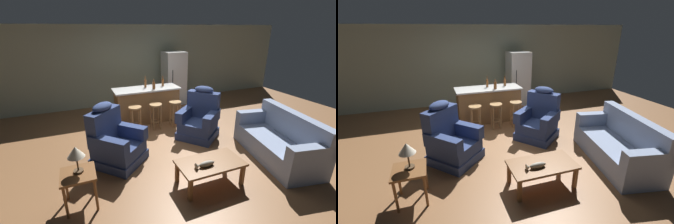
# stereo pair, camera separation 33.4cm
# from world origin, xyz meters

# --- Properties ---
(ground_plane) EXTENTS (12.00, 12.00, 0.00)m
(ground_plane) POSITION_xyz_m (0.00, 0.00, 0.00)
(ground_plane) COLOR brown
(back_wall) EXTENTS (12.00, 0.05, 2.60)m
(back_wall) POSITION_xyz_m (0.00, 3.12, 1.30)
(back_wall) COLOR #9EA88E
(back_wall) RESTS_ON ground_plane
(coffee_table) EXTENTS (1.10, 0.60, 0.42)m
(coffee_table) POSITION_xyz_m (0.12, -1.72, 0.36)
(coffee_table) COLOR brown
(coffee_table) RESTS_ON ground_plane
(fish_figurine) EXTENTS (0.34, 0.10, 0.10)m
(fish_figurine) POSITION_xyz_m (-0.03, -1.80, 0.46)
(fish_figurine) COLOR #4C3823
(fish_figurine) RESTS_ON coffee_table
(couch) EXTENTS (1.19, 2.03, 0.94)m
(couch) POSITION_xyz_m (1.89, -1.52, 0.34)
(couch) COLOR #8493B2
(couch) RESTS_ON ground_plane
(recliner_near_lamp) EXTENTS (1.19, 1.19, 1.20)m
(recliner_near_lamp) POSITION_xyz_m (-1.21, -0.44, 0.42)
(recliner_near_lamp) COLOR navy
(recliner_near_lamp) RESTS_ON ground_plane
(recliner_near_island) EXTENTS (1.18, 1.18, 1.20)m
(recliner_near_island) POSITION_xyz_m (0.87, -0.06, 0.42)
(recliner_near_island) COLOR navy
(recliner_near_island) RESTS_ON ground_plane
(end_table) EXTENTS (0.48, 0.48, 0.56)m
(end_table) POSITION_xyz_m (-1.90, -1.42, 0.46)
(end_table) COLOR brown
(end_table) RESTS_ON ground_plane
(table_lamp) EXTENTS (0.24, 0.24, 0.41)m
(table_lamp) POSITION_xyz_m (-1.89, -1.39, 0.87)
(table_lamp) COLOR #4C3823
(table_lamp) RESTS_ON end_table
(kitchen_island) EXTENTS (1.80, 0.70, 0.95)m
(kitchen_island) POSITION_xyz_m (0.00, 1.35, 0.48)
(kitchen_island) COLOR olive
(kitchen_island) RESTS_ON ground_plane
(bar_stool_left) EXTENTS (0.32, 0.32, 0.68)m
(bar_stool_left) POSITION_xyz_m (-0.50, 0.72, 0.47)
(bar_stool_left) COLOR #A87A47
(bar_stool_left) RESTS_ON ground_plane
(bar_stool_middle) EXTENTS (0.32, 0.32, 0.68)m
(bar_stool_middle) POSITION_xyz_m (0.04, 0.72, 0.47)
(bar_stool_middle) COLOR #A87A47
(bar_stool_middle) RESTS_ON ground_plane
(bar_stool_right) EXTENTS (0.32, 0.32, 0.68)m
(bar_stool_right) POSITION_xyz_m (0.58, 0.72, 0.47)
(bar_stool_right) COLOR #A87A47
(bar_stool_right) RESTS_ON ground_plane
(refrigerator) EXTENTS (0.70, 0.69, 1.76)m
(refrigerator) POSITION_xyz_m (1.35, 2.55, 0.88)
(refrigerator) COLOR white
(refrigerator) RESTS_ON ground_plane
(bottle_tall_green) EXTENTS (0.08, 0.08, 0.26)m
(bottle_tall_green) POSITION_xyz_m (0.16, 1.19, 1.05)
(bottle_tall_green) COLOR brown
(bottle_tall_green) RESTS_ON kitchen_island
(bottle_short_amber) EXTENTS (0.06, 0.06, 0.31)m
(bottle_short_amber) POSITION_xyz_m (0.00, 1.44, 1.07)
(bottle_short_amber) COLOR brown
(bottle_short_amber) RESTS_ON kitchen_island
(bottle_wine_dark) EXTENTS (0.07, 0.07, 0.27)m
(bottle_wine_dark) POSITION_xyz_m (0.51, 1.43, 1.05)
(bottle_wine_dark) COLOR brown
(bottle_wine_dark) RESTS_ON kitchen_island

